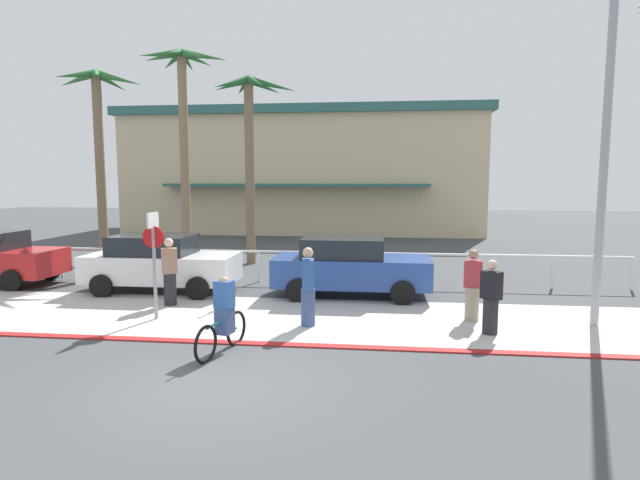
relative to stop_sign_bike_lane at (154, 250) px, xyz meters
The scene contains 17 objects.
ground_plane 6.95m from the stop_sign_bike_lane, 68.04° to the left, with size 80.00×80.00×0.00m, color #424447.
sidewalk_strip 3.06m from the stop_sign_bike_lane, 10.28° to the left, with size 44.00×4.00×0.02m, color beige.
curb_paint 3.39m from the stop_sign_bike_lane, 31.43° to the right, with size 44.00×0.24×0.03m, color maroon.
building_backdrop 23.36m from the stop_sign_bike_lane, 89.04° to the left, with size 22.32×11.42×7.61m.
rail_fence 5.45m from the stop_sign_bike_lane, 62.06° to the left, with size 20.66×0.08×1.04m.
stop_sign_bike_lane is the anchor object (origin of this frame).
streetlight_curb 10.49m from the stop_sign_bike_lane, ahead, with size 0.24×2.54×7.50m.
palm_tree_0 10.37m from the stop_sign_bike_lane, 125.81° to the left, with size 3.37×2.83×7.54m.
palm_tree_1 10.23m from the stop_sign_bike_lane, 106.35° to the left, with size 3.42×2.85×8.43m.
palm_tree_2 9.15m from the stop_sign_bike_lane, 88.26° to the left, with size 3.24×3.40×7.28m.
car_white_1 3.29m from the stop_sign_bike_lane, 111.64° to the left, with size 4.40×2.02×1.69m.
car_blue_2 5.43m from the stop_sign_bike_lane, 34.29° to the left, with size 4.40×2.02×1.69m.
cyclist_teal_0 3.23m from the stop_sign_bike_lane, 41.84° to the right, with size 0.50×1.78×1.50m.
pedestrian_0 1.60m from the stop_sign_bike_lane, 98.79° to the left, with size 0.47×0.42×1.80m.
pedestrian_1 7.53m from the stop_sign_bike_lane, ahead, with size 0.42×0.35×1.70m.
pedestrian_2 3.77m from the stop_sign_bike_lane, ahead, with size 0.36×0.43×1.82m.
pedestrian_3 7.72m from the stop_sign_bike_lane, ahead, with size 0.46×0.47×1.63m.
Camera 1 is at (2.75, -7.76, 3.33)m, focal length 29.07 mm.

